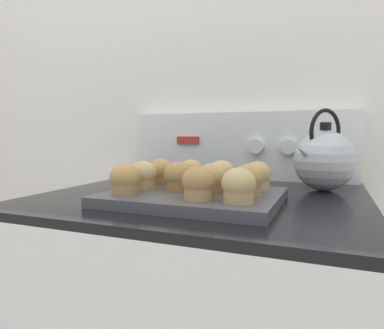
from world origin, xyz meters
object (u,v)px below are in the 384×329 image
Objects in this scene: muffin_r0_c2 at (198,184)px; muffin_r0_c3 at (238,186)px; muffin_pan at (193,197)px; muffin_r2_c3 at (257,176)px; muffin_r1_c0 at (143,176)px; muffin_r2_c2 at (221,175)px; muffin_r1_c3 at (248,181)px; muffin_r2_c1 at (191,173)px; muffin_r0_c0 at (125,180)px; tea_kettle at (324,159)px; muffin_r1_c1 at (178,177)px; muffin_r2_c0 at (161,172)px; muffin_r1_c2 at (212,179)px.

muffin_r0_c2 is 0.08m from muffin_r0_c3.
muffin_r2_c3 is at bearing 34.10° from muffin_pan.
muffin_r2_c2 is at bearing 27.20° from muffin_r1_c0.
muffin_pan is 5.66× the size of muffin_r1_c3.
muffin_r0_c0 is at bearing -117.14° from muffin_r2_c1.
muffin_r0_c2 is 1.00× the size of muffin_r1_c3.
muffin_r2_c1 is (-0.15, 0.08, 0.00)m from muffin_r1_c3.
muffin_r0_c3 is at bearing -45.20° from muffin_r2_c1.
muffin_pan is 5.66× the size of muffin_r2_c3.
muffin_pan is 1.71× the size of tea_kettle.
muffin_r2_c1 is at bearing -179.17° from muffin_r2_c3.
muffin_r1_c1 is 0.40m from tea_kettle.
muffin_r0_c3 is 0.08m from muffin_r1_c3.
muffin_r2_c3 is at bearing 26.57° from muffin_r1_c1.
muffin_r2_c2 is at bearing -178.76° from muffin_r2_c3.
muffin_r0_c3 is 1.00× the size of muffin_r1_c1.
muffin_r2_c0 is 1.00× the size of muffin_r2_c2.
muffin_r0_c2 is at bearing -91.11° from muffin_r1_c2.
muffin_r1_c0 is 1.00× the size of muffin_r2_c0.
muffin_r0_c3 is 0.18m from muffin_r2_c2.
muffin_r2_c0 is at bearing -152.90° from tea_kettle.
muffin_r1_c1 is at bearing -153.43° from muffin_r2_c3.
muffin_r1_c0 is (-0.00, 0.08, 0.00)m from muffin_r0_c0.
muffin_r0_c0 is 0.51m from tea_kettle.
muffin_pan is at bearing -3.89° from muffin_r1_c1.
muffin_r2_c2 is at bearing 0.06° from muffin_r2_c0.
muffin_r1_c0 is 0.30× the size of tea_kettle.
muffin_r0_c3 is (0.08, -0.00, 0.00)m from muffin_r0_c2.
muffin_r1_c1 and muffin_r2_c3 have the same top height.
muffin_r2_c2 is 1.00× the size of muffin_r2_c3.
tea_kettle is at bearing 35.92° from muffin_r1_c0.
tea_kettle is (0.14, 0.27, 0.03)m from muffin_r1_c3.
muffin_r1_c1 is 0.11m from muffin_r2_c0.
muffin_r2_c3 is 0.23m from tea_kettle.
muffin_pan is 0.38m from tea_kettle.
muffin_r2_c3 is at bearing 88.23° from muffin_r1_c3.
muffin_r1_c3 is at bearing 0.63° from muffin_pan.
muffin_r0_c3 is at bearing -45.93° from muffin_r1_c2.
muffin_r2_c1 is (-0.16, 0.16, 0.00)m from muffin_r0_c3.
muffin_r2_c2 is (0.08, 0.08, 0.00)m from muffin_r1_c1.
muffin_r0_c2 is 1.00× the size of muffin_r0_c3.
muffin_r0_c3 is at bearing -27.35° from muffin_r1_c1.
muffin_r1_c2 is at bearing 88.89° from muffin_r0_c2.
muffin_r0_c3 is 1.00× the size of muffin_r2_c0.
muffin_r1_c0 is 1.00× the size of muffin_r1_c1.
muffin_r1_c1 is (-0.08, 0.08, 0.00)m from muffin_r0_c2.
muffin_r1_c3 and muffin_r2_c2 have the same top height.
muffin_r0_c2 is at bearing -134.24° from muffin_r1_c3.
tea_kettle is (0.29, 0.27, 0.03)m from muffin_r1_c1.
muffin_r0_c0 is at bearing -134.66° from muffin_r2_c2.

